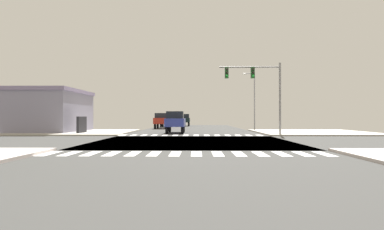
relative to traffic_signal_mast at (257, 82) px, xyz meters
The scene contains 13 objects.
ground 10.46m from the traffic_signal_mast, 130.72° to the right, with size 90.00×90.00×0.05m.
sidewalk_corner_ne 9.98m from the traffic_signal_mast, 35.76° to the left, with size 12.00×12.00×0.14m.
sidewalk_corner_nw 20.25m from the traffic_signal_mast, 165.06° to the left, with size 12.00×12.00×0.14m.
crosswalk_near 16.33m from the traffic_signal_mast, 113.61° to the right, with size 13.50×2.00×0.01m.
crosswalk_far 8.01m from the traffic_signal_mast, behind, with size 13.50×2.00×0.01m.
traffic_signal_mast is the anchor object (origin of this frame).
street_lamp 13.80m from the traffic_signal_mast, 81.03° to the left, with size 1.78×0.32×7.93m.
bank_building 25.96m from the traffic_signal_mast, 166.90° to the left, with size 14.11×9.22×4.86m.
sedan_nearside_1 26.70m from the traffic_signal_mast, 114.54° to the left, with size 1.80×4.30×1.88m.
sedan_farside_2 33.53m from the traffic_signal_mast, 109.24° to the left, with size 1.80×4.30×1.88m.
pickup_crossing_1 9.83m from the traffic_signal_mast, 151.24° to the left, with size 2.00×5.10×2.35m.
suv_queued_1 20.79m from the traffic_signal_mast, 122.42° to the left, with size 1.96×4.60×2.34m.
pickup_leading_2 32.26m from the traffic_signal_mast, 104.41° to the left, with size 2.00×5.10×2.35m.
Camera 1 is at (0.23, -21.59, 1.73)m, focal length 28.32 mm.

